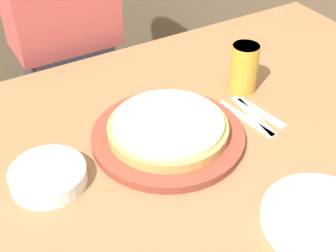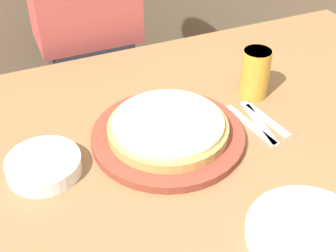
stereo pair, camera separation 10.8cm
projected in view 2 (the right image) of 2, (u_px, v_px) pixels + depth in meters
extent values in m
cube|color=olive|center=(199.00, 246.00, 1.33)|extent=(1.49, 1.01, 0.75)
cylinder|color=brown|center=(168.00, 136.00, 1.10)|extent=(0.36, 0.36, 0.02)
cylinder|color=tan|center=(168.00, 129.00, 1.09)|extent=(0.28, 0.28, 0.02)
cylinder|color=beige|center=(168.00, 123.00, 1.08)|extent=(0.26, 0.26, 0.01)
cylinder|color=gold|center=(255.00, 73.00, 1.21)|extent=(0.07, 0.07, 0.13)
cylinder|color=white|center=(258.00, 54.00, 1.18)|extent=(0.07, 0.07, 0.02)
cylinder|color=white|center=(310.00, 235.00, 0.87)|extent=(0.24, 0.24, 0.02)
cylinder|color=white|center=(44.00, 165.00, 1.01)|extent=(0.16, 0.16, 0.04)
cube|color=silver|center=(250.00, 125.00, 1.15)|extent=(0.05, 0.18, 0.00)
cube|color=silver|center=(259.00, 122.00, 1.15)|extent=(0.04, 0.18, 0.00)
cube|color=silver|center=(267.00, 120.00, 1.16)|extent=(0.04, 0.16, 0.00)
cube|color=#33333D|center=(98.00, 125.00, 1.78)|extent=(0.26, 0.20, 0.73)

